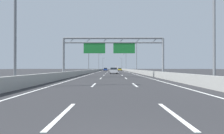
% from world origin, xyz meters
% --- Properties ---
extents(ground_plane, '(260.00, 260.00, 0.00)m').
position_xyz_m(ground_plane, '(0.00, 100.00, 0.00)').
color(ground_plane, '#2D2D30').
extents(lane_dash_left_0, '(0.16, 3.00, 0.01)m').
position_xyz_m(lane_dash_left_0, '(-1.80, 3.50, 0.01)').
color(lane_dash_left_0, white).
rests_on(lane_dash_left_0, ground_plane).
extents(lane_dash_left_1, '(0.16, 3.00, 0.01)m').
position_xyz_m(lane_dash_left_1, '(-1.80, 12.50, 0.01)').
color(lane_dash_left_1, white).
rests_on(lane_dash_left_1, ground_plane).
extents(lane_dash_left_2, '(0.16, 3.00, 0.01)m').
position_xyz_m(lane_dash_left_2, '(-1.80, 21.50, 0.01)').
color(lane_dash_left_2, white).
rests_on(lane_dash_left_2, ground_plane).
extents(lane_dash_left_3, '(0.16, 3.00, 0.01)m').
position_xyz_m(lane_dash_left_3, '(-1.80, 30.50, 0.01)').
color(lane_dash_left_3, white).
rests_on(lane_dash_left_3, ground_plane).
extents(lane_dash_left_4, '(0.16, 3.00, 0.01)m').
position_xyz_m(lane_dash_left_4, '(-1.80, 39.50, 0.01)').
color(lane_dash_left_4, white).
rests_on(lane_dash_left_4, ground_plane).
extents(lane_dash_left_5, '(0.16, 3.00, 0.01)m').
position_xyz_m(lane_dash_left_5, '(-1.80, 48.50, 0.01)').
color(lane_dash_left_5, white).
rests_on(lane_dash_left_5, ground_plane).
extents(lane_dash_left_6, '(0.16, 3.00, 0.01)m').
position_xyz_m(lane_dash_left_6, '(-1.80, 57.50, 0.01)').
color(lane_dash_left_6, white).
rests_on(lane_dash_left_6, ground_plane).
extents(lane_dash_left_7, '(0.16, 3.00, 0.01)m').
position_xyz_m(lane_dash_left_7, '(-1.80, 66.50, 0.01)').
color(lane_dash_left_7, white).
rests_on(lane_dash_left_7, ground_plane).
extents(lane_dash_left_8, '(0.16, 3.00, 0.01)m').
position_xyz_m(lane_dash_left_8, '(-1.80, 75.50, 0.01)').
color(lane_dash_left_8, white).
rests_on(lane_dash_left_8, ground_plane).
extents(lane_dash_left_9, '(0.16, 3.00, 0.01)m').
position_xyz_m(lane_dash_left_9, '(-1.80, 84.50, 0.01)').
color(lane_dash_left_9, white).
rests_on(lane_dash_left_9, ground_plane).
extents(lane_dash_left_10, '(0.16, 3.00, 0.01)m').
position_xyz_m(lane_dash_left_10, '(-1.80, 93.50, 0.01)').
color(lane_dash_left_10, white).
rests_on(lane_dash_left_10, ground_plane).
extents(lane_dash_left_11, '(0.16, 3.00, 0.01)m').
position_xyz_m(lane_dash_left_11, '(-1.80, 102.50, 0.01)').
color(lane_dash_left_11, white).
rests_on(lane_dash_left_11, ground_plane).
extents(lane_dash_left_12, '(0.16, 3.00, 0.01)m').
position_xyz_m(lane_dash_left_12, '(-1.80, 111.50, 0.01)').
color(lane_dash_left_12, white).
rests_on(lane_dash_left_12, ground_plane).
extents(lane_dash_left_13, '(0.16, 3.00, 0.01)m').
position_xyz_m(lane_dash_left_13, '(-1.80, 120.50, 0.01)').
color(lane_dash_left_13, white).
rests_on(lane_dash_left_13, ground_plane).
extents(lane_dash_left_14, '(0.16, 3.00, 0.01)m').
position_xyz_m(lane_dash_left_14, '(-1.80, 129.50, 0.01)').
color(lane_dash_left_14, white).
rests_on(lane_dash_left_14, ground_plane).
extents(lane_dash_left_15, '(0.16, 3.00, 0.01)m').
position_xyz_m(lane_dash_left_15, '(-1.80, 138.50, 0.01)').
color(lane_dash_left_15, white).
rests_on(lane_dash_left_15, ground_plane).
extents(lane_dash_left_16, '(0.16, 3.00, 0.01)m').
position_xyz_m(lane_dash_left_16, '(-1.80, 147.50, 0.01)').
color(lane_dash_left_16, white).
rests_on(lane_dash_left_16, ground_plane).
extents(lane_dash_left_17, '(0.16, 3.00, 0.01)m').
position_xyz_m(lane_dash_left_17, '(-1.80, 156.50, 0.01)').
color(lane_dash_left_17, white).
rests_on(lane_dash_left_17, ground_plane).
extents(lane_dash_right_0, '(0.16, 3.00, 0.01)m').
position_xyz_m(lane_dash_right_0, '(1.80, 3.50, 0.01)').
color(lane_dash_right_0, white).
rests_on(lane_dash_right_0, ground_plane).
extents(lane_dash_right_1, '(0.16, 3.00, 0.01)m').
position_xyz_m(lane_dash_right_1, '(1.80, 12.50, 0.01)').
color(lane_dash_right_1, white).
rests_on(lane_dash_right_1, ground_plane).
extents(lane_dash_right_2, '(0.16, 3.00, 0.01)m').
position_xyz_m(lane_dash_right_2, '(1.80, 21.50, 0.01)').
color(lane_dash_right_2, white).
rests_on(lane_dash_right_2, ground_plane).
extents(lane_dash_right_3, '(0.16, 3.00, 0.01)m').
position_xyz_m(lane_dash_right_3, '(1.80, 30.50, 0.01)').
color(lane_dash_right_3, white).
rests_on(lane_dash_right_3, ground_plane).
extents(lane_dash_right_4, '(0.16, 3.00, 0.01)m').
position_xyz_m(lane_dash_right_4, '(1.80, 39.50, 0.01)').
color(lane_dash_right_4, white).
rests_on(lane_dash_right_4, ground_plane).
extents(lane_dash_right_5, '(0.16, 3.00, 0.01)m').
position_xyz_m(lane_dash_right_5, '(1.80, 48.50, 0.01)').
color(lane_dash_right_5, white).
rests_on(lane_dash_right_5, ground_plane).
extents(lane_dash_right_6, '(0.16, 3.00, 0.01)m').
position_xyz_m(lane_dash_right_6, '(1.80, 57.50, 0.01)').
color(lane_dash_right_6, white).
rests_on(lane_dash_right_6, ground_plane).
extents(lane_dash_right_7, '(0.16, 3.00, 0.01)m').
position_xyz_m(lane_dash_right_7, '(1.80, 66.50, 0.01)').
color(lane_dash_right_7, white).
rests_on(lane_dash_right_7, ground_plane).
extents(lane_dash_right_8, '(0.16, 3.00, 0.01)m').
position_xyz_m(lane_dash_right_8, '(1.80, 75.50, 0.01)').
color(lane_dash_right_8, white).
rests_on(lane_dash_right_8, ground_plane).
extents(lane_dash_right_9, '(0.16, 3.00, 0.01)m').
position_xyz_m(lane_dash_right_9, '(1.80, 84.50, 0.01)').
color(lane_dash_right_9, white).
rests_on(lane_dash_right_9, ground_plane).
extents(lane_dash_right_10, '(0.16, 3.00, 0.01)m').
position_xyz_m(lane_dash_right_10, '(1.80, 93.50, 0.01)').
color(lane_dash_right_10, white).
rests_on(lane_dash_right_10, ground_plane).
extents(lane_dash_right_11, '(0.16, 3.00, 0.01)m').
position_xyz_m(lane_dash_right_11, '(1.80, 102.50, 0.01)').
color(lane_dash_right_11, white).
rests_on(lane_dash_right_11, ground_plane).
extents(lane_dash_right_12, '(0.16, 3.00, 0.01)m').
position_xyz_m(lane_dash_right_12, '(1.80, 111.50, 0.01)').
color(lane_dash_right_12, white).
rests_on(lane_dash_right_12, ground_plane).
extents(lane_dash_right_13, '(0.16, 3.00, 0.01)m').
position_xyz_m(lane_dash_right_13, '(1.80, 120.50, 0.01)').
color(lane_dash_right_13, white).
rests_on(lane_dash_right_13, ground_plane).
extents(lane_dash_right_14, '(0.16, 3.00, 0.01)m').
position_xyz_m(lane_dash_right_14, '(1.80, 129.50, 0.01)').
color(lane_dash_right_14, white).
rests_on(lane_dash_right_14, ground_plane).
extents(lane_dash_right_15, '(0.16, 3.00, 0.01)m').
position_xyz_m(lane_dash_right_15, '(1.80, 138.50, 0.01)').
color(lane_dash_right_15, white).
rests_on(lane_dash_right_15, ground_plane).
extents(lane_dash_right_16, '(0.16, 3.00, 0.01)m').
position_xyz_m(lane_dash_right_16, '(1.80, 147.50, 0.01)').
color(lane_dash_right_16, white).
rests_on(lane_dash_right_16, ground_plane).
extents(lane_dash_right_17, '(0.16, 3.00, 0.01)m').
position_xyz_m(lane_dash_right_17, '(1.80, 156.50, 0.01)').
color(lane_dash_right_17, white).
rests_on(lane_dash_right_17, ground_plane).
extents(edge_line_left, '(0.16, 176.00, 0.01)m').
position_xyz_m(edge_line_left, '(-5.25, 88.00, 0.01)').
color(edge_line_left, white).
rests_on(edge_line_left, ground_plane).
extents(edge_line_right, '(0.16, 176.00, 0.01)m').
position_xyz_m(edge_line_right, '(5.25, 88.00, 0.01)').
color(edge_line_right, white).
rests_on(edge_line_right, ground_plane).
extents(barrier_left, '(0.45, 220.00, 0.95)m').
position_xyz_m(barrier_left, '(-6.90, 110.00, 0.47)').
color(barrier_left, '#9E9E99').
rests_on(barrier_left, ground_plane).
extents(barrier_right, '(0.45, 220.00, 0.95)m').
position_xyz_m(barrier_right, '(6.90, 110.00, 0.47)').
color(barrier_right, '#9E9E99').
rests_on(barrier_right, ground_plane).
extents(sign_gantry, '(16.05, 0.36, 6.36)m').
position_xyz_m(sign_gantry, '(-0.15, 23.84, 4.81)').
color(sign_gantry, gray).
rests_on(sign_gantry, ground_plane).
extents(streetlamp_left_near, '(2.58, 0.28, 9.50)m').
position_xyz_m(streetlamp_left_near, '(-7.47, 10.78, 5.40)').
color(streetlamp_left_near, slate).
rests_on(streetlamp_left_near, ground_plane).
extents(streetlamp_right_near, '(2.58, 0.28, 9.50)m').
position_xyz_m(streetlamp_right_near, '(7.47, 10.78, 5.40)').
color(streetlamp_right_near, slate).
rests_on(streetlamp_right_near, ground_plane).
extents(streetlamp_left_mid, '(2.58, 0.28, 9.50)m').
position_xyz_m(streetlamp_left_mid, '(-7.47, 50.43, 5.40)').
color(streetlamp_left_mid, slate).
rests_on(streetlamp_left_mid, ground_plane).
extents(streetlamp_right_mid, '(2.58, 0.28, 9.50)m').
position_xyz_m(streetlamp_right_mid, '(7.47, 50.43, 5.40)').
color(streetlamp_right_mid, slate).
rests_on(streetlamp_right_mid, ground_plane).
extents(streetlamp_left_far, '(2.58, 0.28, 9.50)m').
position_xyz_m(streetlamp_left_far, '(-7.47, 90.09, 5.40)').
color(streetlamp_left_far, slate).
rests_on(streetlamp_left_far, ground_plane).
extents(streetlamp_right_far, '(2.58, 0.28, 9.50)m').
position_xyz_m(streetlamp_right_far, '(7.47, 90.09, 5.40)').
color(streetlamp_right_far, slate).
rests_on(streetlamp_right_far, ground_plane).
extents(streetlamp_left_distant, '(2.58, 0.28, 9.50)m').
position_xyz_m(streetlamp_left_distant, '(-7.47, 129.75, 5.40)').
color(streetlamp_left_distant, slate).
rests_on(streetlamp_left_distant, ground_plane).
extents(streetlamp_right_distant, '(2.58, 0.28, 9.50)m').
position_xyz_m(streetlamp_right_distant, '(7.47, 129.75, 5.40)').
color(streetlamp_right_distant, slate).
rests_on(streetlamp_right_distant, ground_plane).
extents(blue_car, '(1.70, 4.34, 1.49)m').
position_xyz_m(blue_car, '(-3.45, 79.25, 0.75)').
color(blue_car, '#2347AD').
rests_on(blue_car, ground_plane).
extents(yellow_car, '(1.82, 4.38, 1.38)m').
position_xyz_m(yellow_car, '(3.85, 82.52, 0.72)').
color(yellow_car, yellow).
rests_on(yellow_car, ground_plane).
extents(black_car, '(1.75, 4.37, 1.40)m').
position_xyz_m(black_car, '(0.15, 70.51, 0.73)').
color(black_car, black).
rests_on(black_car, ground_plane).
extents(white_car, '(1.87, 4.18, 1.55)m').
position_xyz_m(white_car, '(0.22, 40.07, 0.79)').
color(white_car, silver).
rests_on(white_car, ground_plane).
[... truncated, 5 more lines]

